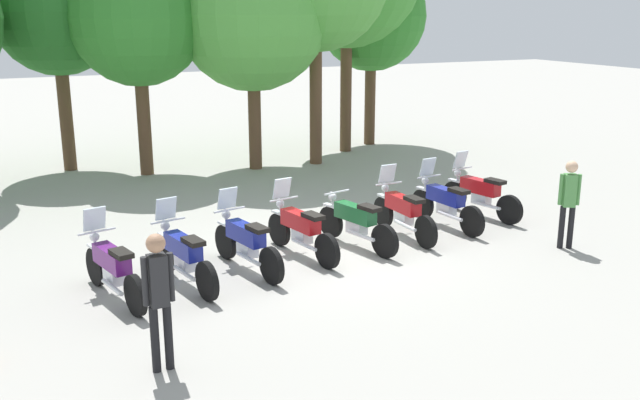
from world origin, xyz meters
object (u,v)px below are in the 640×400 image
object	(u,v)px
motorcycle_1	(183,255)
tree_3	(252,15)
motorcycle_3	(301,229)
person_1	(569,198)
motorcycle_2	(246,242)
motorcycle_4	(356,222)
motorcycle_0	(112,268)
tree_1	(56,13)
motorcycle_7	(480,193)
motorcycle_6	(445,203)
tree_6	(372,17)
tree_2	(137,19)
motorcycle_5	(403,211)
person_0	(159,291)

from	to	relation	value
motorcycle_1	tree_3	size ratio (longest dim) A/B	0.34
motorcycle_3	person_1	xyz separation A→B (m)	(4.76, -1.71, 0.48)
motorcycle_2	motorcycle_3	bearing A→B (deg)	-88.19
motorcycle_2	motorcycle_4	size ratio (longest dim) A/B	1.01
motorcycle_0	motorcycle_4	distance (m)	4.66
motorcycle_0	motorcycle_4	world-z (taller)	motorcycle_0
tree_1	motorcycle_2	bearing A→B (deg)	-78.74
motorcycle_7	tree_3	xyz separation A→B (m)	(-2.85, 6.62, 3.75)
motorcycle_6	tree_1	world-z (taller)	tree_1
motorcycle_6	person_1	distance (m)	2.53
motorcycle_0	motorcycle_3	xyz separation A→B (m)	(3.46, 0.60, 0.00)
motorcycle_2	tree_6	xyz separation A→B (m)	(7.70, 9.62, 3.67)
motorcycle_4	tree_2	world-z (taller)	tree_2
tree_1	motorcycle_1	bearing A→B (deg)	-85.51
motorcycle_0	motorcycle_6	bearing A→B (deg)	-95.16
motorcycle_7	tree_2	bearing A→B (deg)	26.82
motorcycle_0	motorcycle_5	xyz separation A→B (m)	(5.77, 0.82, 0.00)
tree_2	tree_3	bearing A→B (deg)	-11.14
motorcycle_2	motorcycle_5	distance (m)	3.50
motorcycle_1	motorcycle_7	bearing A→B (deg)	-90.99
motorcycle_2	motorcycle_7	distance (m)	5.86
motorcycle_2	motorcycle_7	size ratio (longest dim) A/B	1.00
motorcycle_2	tree_6	world-z (taller)	tree_6
motorcycle_2	motorcycle_3	size ratio (longest dim) A/B	1.00
tree_6	motorcycle_6	bearing A→B (deg)	-109.05
person_0	tree_2	bearing A→B (deg)	-13.54
motorcycle_2	person_1	bearing A→B (deg)	-115.30
tree_2	tree_3	distance (m)	3.04
motorcycle_5	tree_3	distance (m)	8.10
motorcycle_7	person_0	xyz separation A→B (m)	(-7.88, -3.95, 0.56)
tree_6	motorcycle_3	bearing A→B (deg)	-125.02
motorcycle_0	motorcycle_3	bearing A→B (deg)	-93.57
motorcycle_6	tree_3	distance (m)	8.09
tree_2	motorcycle_6	bearing A→B (deg)	-58.21
motorcycle_1	motorcycle_3	xyz separation A→B (m)	(2.31, 0.49, 0.00)
person_0	tree_2	world-z (taller)	tree_2
motorcycle_0	motorcycle_7	size ratio (longest dim) A/B	1.00
motorcycle_7	motorcycle_2	bearing A→B (deg)	87.95
motorcycle_6	motorcycle_5	bearing A→B (deg)	93.12
motorcycle_2	tree_2	xyz separation A→B (m)	(-0.06, 8.23, 3.66)
person_1	tree_1	bearing A→B (deg)	-115.87
tree_6	motorcycle_4	bearing A→B (deg)	-120.07
motorcycle_3	tree_1	world-z (taller)	tree_1
motorcycle_0	person_0	world-z (taller)	person_0
motorcycle_5	tree_1	distance (m)	11.33
motorcycle_4	tree_1	xyz separation A→B (m)	(-4.24, 9.40, 3.82)
tree_3	tree_2	bearing A→B (deg)	168.86
motorcycle_1	motorcycle_3	size ratio (longest dim) A/B	1.00
motorcycle_7	tree_3	bearing A→B (deg)	11.13
motorcycle_2	motorcycle_5	xyz separation A→B (m)	(3.47, 0.49, 0.00)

